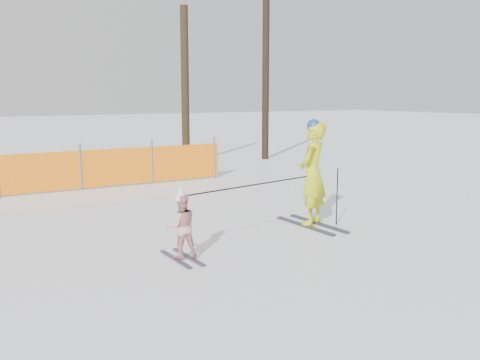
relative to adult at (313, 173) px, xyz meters
name	(u,v)px	position (x,y,z in m)	size (l,w,h in m)	color
ground	(255,241)	(-1.53, -0.37, -1.02)	(120.00, 120.00, 0.00)	white
adult	(313,173)	(0.00, 0.00, 0.00)	(0.85, 1.68, 2.04)	black
child	(181,225)	(-3.04, -0.62, -0.49)	(0.54, 1.02, 1.16)	black
ski_poles	(280,188)	(-0.97, -0.28, -0.16)	(3.38, 0.60, 1.11)	black
tree_trunks	(227,82)	(3.69, 9.58, 1.95)	(3.60, 0.48, 6.30)	black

